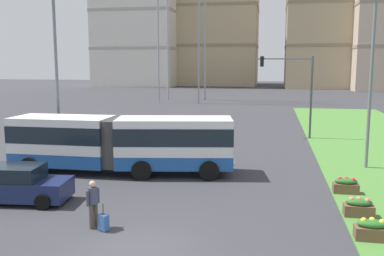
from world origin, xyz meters
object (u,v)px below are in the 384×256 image
flower_planter_0 (372,229)px  flower_planter_2 (346,185)px  flower_planter_1 (359,207)px  car_navy_sedan (16,185)px  apartment_tower_centre (323,7)px  streetlight_left (56,72)px  articulated_bus (122,143)px  traffic_light_far_right (294,82)px  rolling_suitcase (103,222)px  pedestrian_crossing (93,201)px  streetlight_median (371,74)px

flower_planter_0 → flower_planter_2: 5.31m
flower_planter_0 → flower_planter_1: bearing=90.0°
car_navy_sedan → flower_planter_0: bearing=-7.0°
apartment_tower_centre → flower_planter_2: bearing=-95.0°
apartment_tower_centre → streetlight_left: bearing=-105.8°
flower_planter_1 → apartment_tower_centre: bearing=85.1°
articulated_bus → apartment_tower_centre: apartment_tower_centre is taller
articulated_bus → traffic_light_far_right: 16.12m
streetlight_left → apartment_tower_centre: (23.60, 83.18, 13.34)m
streetlight_left → rolling_suitcase: bearing=-56.1°
articulated_bus → pedestrian_crossing: size_ratio=6.85×
flower_planter_1 → traffic_light_far_right: 18.24m
flower_planter_2 → streetlight_median: bearing=70.2°
flower_planter_1 → flower_planter_0: bearing=-90.0°
flower_planter_2 → streetlight_left: bearing=165.4°
flower_planter_2 → car_navy_sedan: bearing=-165.5°
car_navy_sedan → pedestrian_crossing: (4.42, -2.21, 0.25)m
traffic_light_far_right → streetlight_left: size_ratio=0.65×
articulated_bus → flower_planter_2: (11.18, -1.92, -1.23)m
car_navy_sedan → streetlight_left: streetlight_left is taller
flower_planter_2 → traffic_light_far_right: 15.31m
car_navy_sedan → streetlight_median: streetlight_median is taller
flower_planter_2 → articulated_bus: bearing=170.3°
rolling_suitcase → car_navy_sedan: bearing=153.7°
flower_planter_1 → streetlight_left: 18.13m
streetlight_median → car_navy_sedan: bearing=-150.7°
flower_planter_2 → apartment_tower_centre: bearing=85.0°
flower_planter_2 → streetlight_median: 7.41m
streetlight_median → articulated_bus: bearing=-165.6°
rolling_suitcase → streetlight_left: (-6.83, 10.16, 5.02)m
articulated_bus → flower_planter_1: (11.18, -4.95, -1.23)m
streetlight_median → streetlight_left: bearing=-176.4°
articulated_bus → pedestrian_crossing: 7.93m
streetlight_median → traffic_light_far_right: bearing=111.1°
flower_planter_0 → streetlight_left: streetlight_left is taller
pedestrian_crossing → streetlight_left: bearing=122.6°
flower_planter_0 → flower_planter_1: size_ratio=1.00×
streetlight_left → streetlight_median: (17.81, 1.14, -0.07)m
car_navy_sedan → apartment_tower_centre: size_ratio=0.12×
articulated_bus → apartment_tower_centre: size_ratio=0.32×
streetlight_median → apartment_tower_centre: 83.34m
car_navy_sedan → articulated_bus: bearing=63.4°
traffic_light_far_right → streetlight_left: 17.70m
apartment_tower_centre → articulated_bus: bearing=-102.5°
apartment_tower_centre → pedestrian_crossing: bearing=-100.5°
pedestrian_crossing → flower_planter_1: 9.94m
flower_planter_2 → streetlight_left: (-15.91, 4.14, 4.91)m
articulated_bus → car_navy_sedan: (-2.77, -5.52, -0.90)m
rolling_suitcase → flower_planter_0: 9.11m
traffic_light_far_right → streetlight_median: streetlight_median is taller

